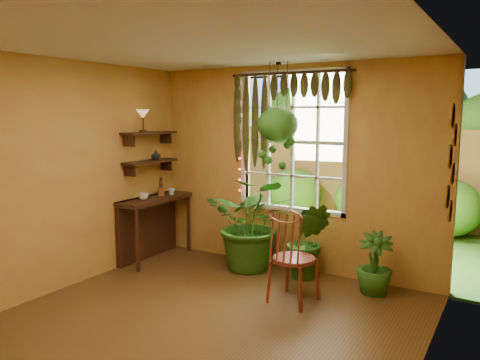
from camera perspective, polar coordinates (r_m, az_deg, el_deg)
The scene contains 23 objects.
floor at distance 4.71m, azimuth -6.15°, elevation -18.03°, with size 4.50×4.50×0.00m, color brown.
ceiling at distance 4.27m, azimuth -6.72°, elevation 16.53°, with size 4.50×4.50×0.00m, color silver.
wall_back at distance 6.21m, azimuth 6.27°, elevation 1.40°, with size 4.00×4.00×0.00m, color gold.
wall_left at distance 5.72m, azimuth -22.57°, elevation 0.25°, with size 4.50×4.50×0.00m, color gold.
wall_right at distance 3.48m, azimuth 20.86°, elevation -4.38°, with size 4.50×4.50×0.00m, color gold.
window at distance 6.21m, azimuth 6.44°, elevation 4.64°, with size 1.52×0.10×1.86m.
valance_vine at distance 6.13m, azimuth 5.32°, elevation 10.01°, with size 1.70×0.12×1.10m.
string_lights at distance 6.48m, azimuth -0.04°, elevation 5.28°, with size 0.03×0.03×1.54m, color #FF2633, non-canonical shape.
wall_plates at distance 5.21m, azimuth 24.28°, elevation 1.66°, with size 0.04×0.32×1.10m, color #FFF2D0, non-canonical shape.
counter_ledge at distance 6.85m, azimuth -10.92°, elevation -4.84°, with size 0.40×1.20×0.90m.
shelf_lower at distance 6.69m, azimuth -10.90°, elevation 2.22°, with size 0.25×0.90×0.04m, color #391C0F.
shelf_upper at distance 6.66m, azimuth -10.99°, elevation 5.64°, with size 0.25×0.90×0.04m, color #391C0F.
backyard at distance 10.52m, azimuth 18.10°, elevation 3.42°, with size 14.00×10.00×12.00m.
windsor_chair at distance 5.25m, azimuth 6.37°, elevation -10.96°, with size 0.51×0.54×1.24m.
potted_plant_left at distance 6.22m, azimuth 1.59°, elevation -5.24°, with size 1.14×0.99×1.27m, color #174813.
potted_plant_mid at distance 5.96m, azimuth 8.29°, elevation -7.34°, with size 0.54×0.44×0.98m, color #174813.
potted_plant_right at distance 5.67m, azimuth 16.08°, elevation -9.76°, with size 0.40×0.40×0.72m, color #174813.
hanging_basket at distance 5.91m, azimuth 4.61°, elevation 6.38°, with size 0.51×0.51×1.34m.
cup_a at distance 6.50m, azimuth -11.68°, elevation -1.96°, with size 0.13×0.13×0.10m, color silver.
cup_b at distance 6.85m, azimuth -8.35°, elevation -1.42°, with size 0.10×0.10×0.09m, color beige.
brush_jar at distance 6.79m, azimuth -9.61°, elevation -0.77°, with size 0.09×0.09×0.35m.
shelf_vase at distance 6.77m, azimuth -10.21°, elevation 3.02°, with size 0.13×0.13×0.13m, color #B2AD99.
tiffany_lamp at distance 6.55m, azimuth -11.76°, elevation 7.71°, with size 0.18×0.18×0.31m.
Camera 1 is at (2.57, -3.35, 2.07)m, focal length 35.00 mm.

